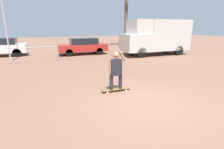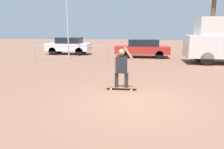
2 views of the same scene
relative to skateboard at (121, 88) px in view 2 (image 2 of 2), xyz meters
name	(u,v)px [view 2 (image 2 of 2)]	position (x,y,z in m)	size (l,w,h in m)	color
ground_plane	(134,101)	(0.52, -1.30, -0.08)	(80.00, 80.00, 0.00)	brown
skateboard	(121,88)	(0.00, 0.00, 0.00)	(1.12, 0.25, 0.09)	brown
person_skateboarder	(121,66)	(0.00, 0.00, 0.81)	(0.69, 0.24, 1.50)	#28282D
parked_car_red	(142,48)	(0.80, 9.58, 0.66)	(4.19, 1.71, 1.41)	black
parked_car_white	(69,45)	(-5.67, 10.94, 0.71)	(3.80, 1.74, 1.48)	black
flagpole	(68,0)	(-4.58, 7.90, 4.15)	(0.98, 0.12, 7.41)	#B7B7BC
plaza_railing_segment	(71,48)	(-4.16, 6.90, 0.85)	(5.31, 0.05, 1.08)	#99999E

